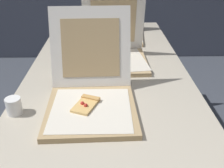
{
  "coord_description": "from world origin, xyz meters",
  "views": [
    {
      "loc": [
        0.0,
        -0.58,
        1.35
      ],
      "look_at": [
        0.02,
        0.43,
        0.8
      ],
      "focal_mm": 41.63,
      "sensor_mm": 36.0,
      "label": 1
    }
  ],
  "objects_px": {
    "pizza_box_back": "(118,29)",
    "cup_white_far": "(68,51)",
    "pizza_box_front": "(91,95)",
    "cup_white_near_left": "(14,106)",
    "table": "(108,88)",
    "cup_white_mid": "(59,68)",
    "pizza_box_middle": "(114,52)"
  },
  "relations": [
    {
      "from": "pizza_box_back",
      "to": "cup_white_far",
      "type": "bearing_deg",
      "value": -124.2
    },
    {
      "from": "pizza_box_front",
      "to": "cup_white_near_left",
      "type": "relative_size",
      "value": 6.93
    },
    {
      "from": "table",
      "to": "cup_white_near_left",
      "type": "height_order",
      "value": "cup_white_near_left"
    },
    {
      "from": "table",
      "to": "cup_white_far",
      "type": "xyz_separation_m",
      "value": [
        -0.24,
        0.32,
        0.08
      ]
    },
    {
      "from": "cup_white_mid",
      "to": "table",
      "type": "bearing_deg",
      "value": -14.02
    },
    {
      "from": "table",
      "to": "pizza_box_back",
      "type": "xyz_separation_m",
      "value": [
        0.08,
        0.7,
        0.1
      ]
    },
    {
      "from": "pizza_box_front",
      "to": "pizza_box_middle",
      "type": "height_order",
      "value": "pizza_box_middle"
    },
    {
      "from": "table",
      "to": "cup_white_near_left",
      "type": "distance_m",
      "value": 0.49
    },
    {
      "from": "cup_white_near_left",
      "to": "pizza_box_back",
      "type": "bearing_deg",
      "value": 65.36
    },
    {
      "from": "pizza_box_middle",
      "to": "pizza_box_back",
      "type": "bearing_deg",
      "value": 83.79
    },
    {
      "from": "pizza_box_back",
      "to": "cup_white_near_left",
      "type": "relative_size",
      "value": 6.83
    },
    {
      "from": "pizza_box_middle",
      "to": "cup_white_far",
      "type": "relative_size",
      "value": 5.43
    },
    {
      "from": "pizza_box_middle",
      "to": "cup_white_mid",
      "type": "relative_size",
      "value": 5.43
    },
    {
      "from": "cup_white_near_left",
      "to": "cup_white_mid",
      "type": "xyz_separation_m",
      "value": [
        0.12,
        0.36,
        0.0
      ]
    },
    {
      "from": "pizza_box_back",
      "to": "cup_white_mid",
      "type": "relative_size",
      "value": 6.83
    },
    {
      "from": "table",
      "to": "cup_white_far",
      "type": "relative_size",
      "value": 30.57
    },
    {
      "from": "pizza_box_back",
      "to": "cup_white_mid",
      "type": "height_order",
      "value": "pizza_box_back"
    },
    {
      "from": "cup_white_mid",
      "to": "cup_white_far",
      "type": "distance_m",
      "value": 0.25
    },
    {
      "from": "pizza_box_back",
      "to": "cup_white_far",
      "type": "xyz_separation_m",
      "value": [
        -0.32,
        -0.39,
        -0.02
      ]
    },
    {
      "from": "pizza_box_middle",
      "to": "pizza_box_back",
      "type": "xyz_separation_m",
      "value": [
        0.04,
        0.47,
        -0.0
      ]
    },
    {
      "from": "pizza_box_back",
      "to": "pizza_box_front",
      "type": "bearing_deg",
      "value": -93.69
    },
    {
      "from": "pizza_box_middle",
      "to": "cup_white_near_left",
      "type": "height_order",
      "value": "pizza_box_middle"
    },
    {
      "from": "table",
      "to": "cup_white_mid",
      "type": "relative_size",
      "value": 30.57
    },
    {
      "from": "table",
      "to": "cup_white_near_left",
      "type": "relative_size",
      "value": 30.57
    },
    {
      "from": "pizza_box_middle",
      "to": "cup_white_near_left",
      "type": "xyz_separation_m",
      "value": [
        -0.42,
        -0.52,
        -0.02
      ]
    },
    {
      "from": "pizza_box_middle",
      "to": "table",
      "type": "bearing_deg",
      "value": -100.96
    },
    {
      "from": "table",
      "to": "pizza_box_front",
      "type": "distance_m",
      "value": 0.27
    },
    {
      "from": "cup_white_mid",
      "to": "cup_white_far",
      "type": "height_order",
      "value": "same"
    },
    {
      "from": "cup_white_far",
      "to": "table",
      "type": "bearing_deg",
      "value": -52.58
    },
    {
      "from": "pizza_box_middle",
      "to": "cup_white_mid",
      "type": "height_order",
      "value": "pizza_box_middle"
    },
    {
      "from": "pizza_box_back",
      "to": "cup_white_far",
      "type": "relative_size",
      "value": 6.83
    },
    {
      "from": "pizza_box_back",
      "to": "cup_white_near_left",
      "type": "xyz_separation_m",
      "value": [
        -0.46,
        -1.0,
        -0.02
      ]
    }
  ]
}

